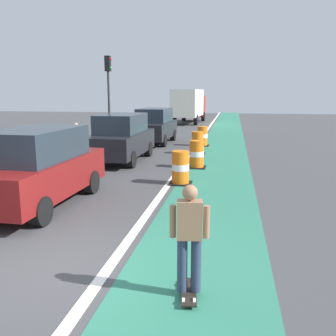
% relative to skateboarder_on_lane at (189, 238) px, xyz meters
% --- Properties ---
extents(ground_plane, '(100.00, 100.00, 0.00)m').
position_rel_skateboarder_on_lane_xyz_m(ground_plane, '(-2.36, 0.39, -0.91)').
color(ground_plane, '#424244').
extents(bike_lane_strip, '(2.50, 80.00, 0.01)m').
position_rel_skateboarder_on_lane_xyz_m(bike_lane_strip, '(0.04, 12.39, -0.91)').
color(bike_lane_strip, '#2D755B').
rests_on(bike_lane_strip, ground).
extents(lane_divider_stripe, '(0.20, 80.00, 0.01)m').
position_rel_skateboarder_on_lane_xyz_m(lane_divider_stripe, '(-1.46, 12.39, -0.91)').
color(lane_divider_stripe, silver).
rests_on(lane_divider_stripe, ground).
extents(skateboarder_on_lane, '(0.57, 0.82, 1.69)m').
position_rel_skateboarder_on_lane_xyz_m(skateboarder_on_lane, '(0.00, 0.00, 0.00)').
color(skateboarder_on_lane, black).
rests_on(skateboarder_on_lane, ground).
extents(parked_suv_nearest, '(2.03, 4.66, 2.04)m').
position_rel_skateboarder_on_lane_xyz_m(parked_suv_nearest, '(-4.41, 3.85, 0.12)').
color(parked_suv_nearest, maroon).
rests_on(parked_suv_nearest, ground).
extents(parked_suv_second, '(1.99, 4.64, 2.04)m').
position_rel_skateboarder_on_lane_xyz_m(parked_suv_second, '(-4.18, 10.60, 0.12)').
color(parked_suv_second, black).
rests_on(parked_suv_second, ground).
extents(parked_suv_third, '(2.02, 4.65, 2.04)m').
position_rel_skateboarder_on_lane_xyz_m(parked_suv_third, '(-3.98, 16.67, 0.12)').
color(parked_suv_third, black).
rests_on(parked_suv_third, ground).
extents(traffic_barrel_front, '(0.73, 0.73, 1.09)m').
position_rel_skateboarder_on_lane_xyz_m(traffic_barrel_front, '(-1.08, 6.85, -0.38)').
color(traffic_barrel_front, orange).
rests_on(traffic_barrel_front, ground).
extents(traffic_barrel_mid, '(0.73, 0.73, 1.09)m').
position_rel_skateboarder_on_lane_xyz_m(traffic_barrel_mid, '(-0.82, 9.64, -0.38)').
color(traffic_barrel_mid, orange).
rests_on(traffic_barrel_mid, ground).
extents(traffic_barrel_back, '(0.73, 0.73, 1.09)m').
position_rel_skateboarder_on_lane_xyz_m(traffic_barrel_back, '(-1.11, 13.07, -0.38)').
color(traffic_barrel_back, orange).
rests_on(traffic_barrel_back, ground).
extents(traffic_barrel_far, '(0.73, 0.73, 1.09)m').
position_rel_skateboarder_on_lane_xyz_m(traffic_barrel_far, '(-1.11, 15.98, -0.38)').
color(traffic_barrel_far, orange).
rests_on(traffic_barrel_far, ground).
extents(delivery_truck_down_block, '(2.70, 7.71, 3.23)m').
position_rel_skateboarder_on_lane_xyz_m(delivery_truck_down_block, '(-3.73, 31.90, 0.94)').
color(delivery_truck_down_block, silver).
rests_on(delivery_truck_down_block, ground).
extents(traffic_light_corner, '(0.41, 0.32, 5.10)m').
position_rel_skateboarder_on_lane_xyz_m(traffic_light_corner, '(-6.95, 17.28, 2.59)').
color(traffic_light_corner, '#2D2D2D').
rests_on(traffic_light_corner, ground).
extents(pedestrian_crossing, '(0.34, 0.20, 1.61)m').
position_rel_skateboarder_on_lane_xyz_m(pedestrian_crossing, '(-6.44, 11.01, -0.05)').
color(pedestrian_crossing, '#33333D').
rests_on(pedestrian_crossing, ground).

